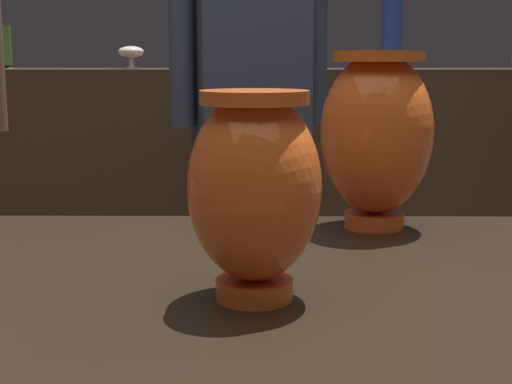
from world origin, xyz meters
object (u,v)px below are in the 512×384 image
at_px(vase_tall_behind, 375,133).
at_px(visitor_center_back, 250,102).
at_px(vase_centerpiece, 252,188).
at_px(shelf_vase_right, 391,25).
at_px(shelf_vase_center, 262,50).
at_px(shelf_vase_left, 131,52).
at_px(shelf_vase_far_left, 4,48).

distance_m(vase_tall_behind, visitor_center_back, 1.16).
xyz_separation_m(vase_centerpiece, visitor_center_back, (-0.03, 1.45, -0.00)).
bearing_deg(shelf_vase_right, vase_centerpiece, -102.88).
height_order(shelf_vase_right, shelf_vase_center, shelf_vase_right).
distance_m(shelf_vase_left, visitor_center_back, 0.95).
bearing_deg(shelf_vase_center, visitor_center_back, -92.31).
height_order(shelf_vase_right, visitor_center_back, visitor_center_back).
height_order(shelf_vase_left, visitor_center_back, visitor_center_back).
xyz_separation_m(shelf_vase_far_left, visitor_center_back, (1.01, -0.85, -0.17)).
bearing_deg(shelf_vase_far_left, visitor_center_back, -40.11).
height_order(shelf_vase_center, visitor_center_back, visitor_center_back).
height_order(vase_centerpiece, shelf_vase_right, shelf_vase_right).
distance_m(vase_centerpiece, visitor_center_back, 1.45).
bearing_deg(shelf_vase_center, shelf_vase_far_left, 179.90).
xyz_separation_m(vase_tall_behind, shelf_vase_right, (0.37, 2.00, 0.23)).
height_order(vase_centerpiece, shelf_vase_left, shelf_vase_left).
height_order(shelf_vase_far_left, shelf_vase_center, shelf_vase_center).
relative_size(shelf_vase_right, shelf_vase_far_left, 2.05).
relative_size(vase_centerpiece, shelf_vase_center, 0.86).
distance_m(shelf_vase_far_left, visitor_center_back, 1.33).
distance_m(vase_tall_behind, shelf_vase_far_left, 2.33).
bearing_deg(shelf_vase_left, vase_tall_behind, -70.88).
xyz_separation_m(vase_centerpiece, shelf_vase_right, (0.53, 2.31, 0.25)).
bearing_deg(shelf_vase_right, shelf_vase_far_left, -179.59).
xyz_separation_m(shelf_vase_left, shelf_vase_far_left, (-0.52, 0.05, 0.02)).
bearing_deg(shelf_vase_right, shelf_vase_center, -178.58).
bearing_deg(shelf_vase_right, vase_tall_behind, -100.35).
relative_size(vase_tall_behind, shelf_vase_far_left, 1.40).
bearing_deg(vase_tall_behind, shelf_vase_center, 94.43).
bearing_deg(visitor_center_back, shelf_vase_left, -75.52).
height_order(vase_tall_behind, shelf_vase_left, shelf_vase_left).
bearing_deg(shelf_vase_right, shelf_vase_left, -176.76).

